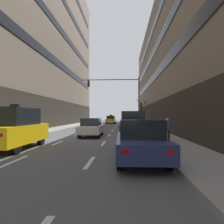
% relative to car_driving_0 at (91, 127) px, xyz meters
% --- Properties ---
extents(ground_plane, '(120.00, 120.00, 0.00)m').
position_rel_car_driving_0_xyz_m(ground_plane, '(-0.06, -0.96, -0.78)').
color(ground_plane, '#515156').
extents(sidewalk_left, '(2.67, 80.00, 0.14)m').
position_rel_car_driving_0_xyz_m(sidewalk_left, '(-5.94, -0.96, -0.71)').
color(sidewalk_left, gray).
rests_on(sidewalk_left, ground).
extents(sidewalk_right, '(2.67, 80.00, 0.14)m').
position_rel_car_driving_0_xyz_m(sidewalk_right, '(5.81, -0.96, -0.71)').
color(sidewalk_right, gray).
rests_on(sidewalk_right, ground).
extents(lane_stripe_l1_s2, '(0.16, 2.00, 0.01)m').
position_rel_car_driving_0_xyz_m(lane_stripe_l1_s2, '(-1.58, -8.96, -0.78)').
color(lane_stripe_l1_s2, silver).
rests_on(lane_stripe_l1_s2, ground).
extents(lane_stripe_l1_s3, '(0.16, 2.00, 0.01)m').
position_rel_car_driving_0_xyz_m(lane_stripe_l1_s3, '(-1.58, -3.96, -0.78)').
color(lane_stripe_l1_s3, silver).
rests_on(lane_stripe_l1_s3, ground).
extents(lane_stripe_l1_s4, '(0.16, 2.00, 0.01)m').
position_rel_car_driving_0_xyz_m(lane_stripe_l1_s4, '(-1.58, 1.04, -0.78)').
color(lane_stripe_l1_s4, silver).
rests_on(lane_stripe_l1_s4, ground).
extents(lane_stripe_l1_s5, '(0.16, 2.00, 0.01)m').
position_rel_car_driving_0_xyz_m(lane_stripe_l1_s5, '(-1.58, 6.04, -0.78)').
color(lane_stripe_l1_s5, silver).
rests_on(lane_stripe_l1_s5, ground).
extents(lane_stripe_l1_s6, '(0.16, 2.00, 0.01)m').
position_rel_car_driving_0_xyz_m(lane_stripe_l1_s6, '(-1.58, 11.04, -0.78)').
color(lane_stripe_l1_s6, silver).
rests_on(lane_stripe_l1_s6, ground).
extents(lane_stripe_l1_s7, '(0.16, 2.00, 0.01)m').
position_rel_car_driving_0_xyz_m(lane_stripe_l1_s7, '(-1.58, 16.04, -0.78)').
color(lane_stripe_l1_s7, silver).
rests_on(lane_stripe_l1_s7, ground).
extents(lane_stripe_l1_s8, '(0.16, 2.00, 0.01)m').
position_rel_car_driving_0_xyz_m(lane_stripe_l1_s8, '(-1.58, 21.04, -0.78)').
color(lane_stripe_l1_s8, silver).
rests_on(lane_stripe_l1_s8, ground).
extents(lane_stripe_l1_s9, '(0.16, 2.00, 0.01)m').
position_rel_car_driving_0_xyz_m(lane_stripe_l1_s9, '(-1.58, 26.04, -0.78)').
color(lane_stripe_l1_s9, silver).
rests_on(lane_stripe_l1_s9, ground).
extents(lane_stripe_l1_s10, '(0.16, 2.00, 0.01)m').
position_rel_car_driving_0_xyz_m(lane_stripe_l1_s10, '(-1.58, 31.04, -0.78)').
color(lane_stripe_l1_s10, silver).
rests_on(lane_stripe_l1_s10, ground).
extents(lane_stripe_l2_s2, '(0.16, 2.00, 0.01)m').
position_rel_car_driving_0_xyz_m(lane_stripe_l2_s2, '(1.45, -8.96, -0.78)').
color(lane_stripe_l2_s2, silver).
rests_on(lane_stripe_l2_s2, ground).
extents(lane_stripe_l2_s3, '(0.16, 2.00, 0.01)m').
position_rel_car_driving_0_xyz_m(lane_stripe_l2_s3, '(1.45, -3.96, -0.78)').
color(lane_stripe_l2_s3, silver).
rests_on(lane_stripe_l2_s3, ground).
extents(lane_stripe_l2_s4, '(0.16, 2.00, 0.01)m').
position_rel_car_driving_0_xyz_m(lane_stripe_l2_s4, '(1.45, 1.04, -0.78)').
color(lane_stripe_l2_s4, silver).
rests_on(lane_stripe_l2_s4, ground).
extents(lane_stripe_l2_s5, '(0.16, 2.00, 0.01)m').
position_rel_car_driving_0_xyz_m(lane_stripe_l2_s5, '(1.45, 6.04, -0.78)').
color(lane_stripe_l2_s5, silver).
rests_on(lane_stripe_l2_s5, ground).
extents(lane_stripe_l2_s6, '(0.16, 2.00, 0.01)m').
position_rel_car_driving_0_xyz_m(lane_stripe_l2_s6, '(1.45, 11.04, -0.78)').
color(lane_stripe_l2_s6, silver).
rests_on(lane_stripe_l2_s6, ground).
extents(lane_stripe_l2_s7, '(0.16, 2.00, 0.01)m').
position_rel_car_driving_0_xyz_m(lane_stripe_l2_s7, '(1.45, 16.04, -0.78)').
color(lane_stripe_l2_s7, silver).
rests_on(lane_stripe_l2_s7, ground).
extents(lane_stripe_l2_s8, '(0.16, 2.00, 0.01)m').
position_rel_car_driving_0_xyz_m(lane_stripe_l2_s8, '(1.45, 21.04, -0.78)').
color(lane_stripe_l2_s8, silver).
rests_on(lane_stripe_l2_s8, ground).
extents(lane_stripe_l2_s9, '(0.16, 2.00, 0.01)m').
position_rel_car_driving_0_xyz_m(lane_stripe_l2_s9, '(1.45, 26.04, -0.78)').
color(lane_stripe_l2_s9, silver).
rests_on(lane_stripe_l2_s9, ground).
extents(lane_stripe_l2_s10, '(0.16, 2.00, 0.01)m').
position_rel_car_driving_0_xyz_m(lane_stripe_l2_s10, '(1.45, 31.04, -0.78)').
color(lane_stripe_l2_s10, silver).
rests_on(lane_stripe_l2_s10, ground).
extents(car_driving_0, '(1.81, 4.24, 1.58)m').
position_rel_car_driving_0_xyz_m(car_driving_0, '(0.00, 0.00, 0.00)').
color(car_driving_0, black).
rests_on(car_driving_0, ground).
extents(taxi_driving_1, '(2.01, 4.66, 2.43)m').
position_rel_car_driving_0_xyz_m(taxi_driving_1, '(-3.12, -6.33, 0.34)').
color(taxi_driving_1, black).
rests_on(taxi_driving_1, ground).
extents(taxi_driving_2, '(2.11, 4.67, 1.91)m').
position_rel_car_driving_0_xyz_m(taxi_driving_2, '(-0.02, 25.71, 0.07)').
color(taxi_driving_2, black).
rests_on(taxi_driving_2, ground).
extents(car_parked_0, '(1.92, 4.44, 1.65)m').
position_rel_car_driving_0_xyz_m(car_parked_0, '(3.43, -8.65, 0.04)').
color(car_parked_0, black).
rests_on(car_parked_0, ground).
extents(car_parked_1, '(1.88, 4.37, 2.10)m').
position_rel_car_driving_0_xyz_m(car_parked_1, '(3.43, -2.33, 0.27)').
color(car_parked_1, black).
rests_on(car_parked_1, ground).
extents(traffic_signal_0, '(8.35, 0.35, 6.98)m').
position_rel_car_driving_0_xyz_m(traffic_signal_0, '(2.50, 10.21, 4.20)').
color(traffic_signal_0, '#4C4C51').
rests_on(traffic_signal_0, sidewalk_right).
extents(street_tree_0, '(1.80, 1.96, 4.29)m').
position_rel_car_driving_0_xyz_m(street_tree_0, '(5.57, 14.25, 1.37)').
color(street_tree_0, '#4C3823').
rests_on(street_tree_0, sidewalk_right).
extents(pedestrian_0, '(0.52, 0.26, 1.51)m').
position_rel_car_driving_0_xyz_m(pedestrian_0, '(5.45, -4.39, 0.23)').
color(pedestrian_0, black).
rests_on(pedestrian_0, sidewalk_right).
extents(pedestrian_1, '(0.47, 0.34, 1.51)m').
position_rel_car_driving_0_xyz_m(pedestrian_1, '(5.79, 5.86, 0.23)').
color(pedestrian_1, black).
rests_on(pedestrian_1, sidewalk_right).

